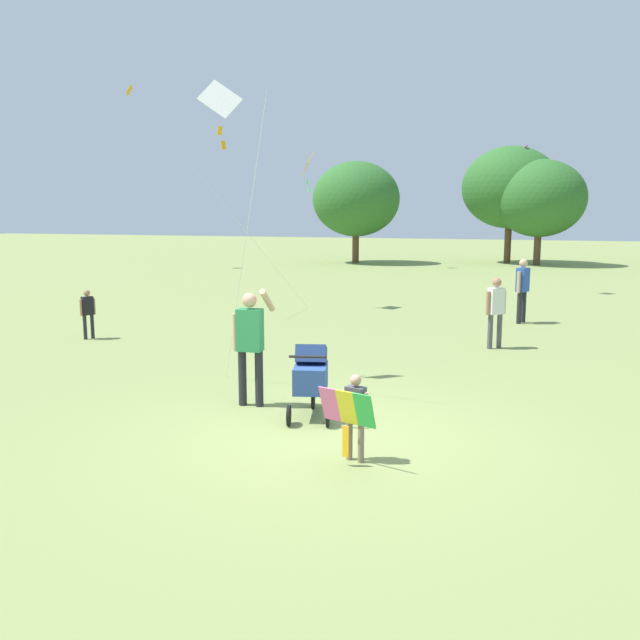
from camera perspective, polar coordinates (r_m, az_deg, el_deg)
ground_plane at (r=8.68m, az=0.75°, el=-9.76°), size 120.00×120.00×0.00m
treeline_distant at (r=36.76m, az=22.17°, el=9.89°), size 31.64×6.91×6.21m
child_with_butterfly_kite at (r=7.63m, az=2.89°, el=-7.68°), size 0.69×0.44×1.02m
person_adult_flyer at (r=9.74m, az=-5.96°, el=-1.56°), size 0.54×0.53×1.74m
stroller at (r=9.24m, az=-0.80°, el=-4.64°), size 0.68×1.12×1.03m
kite_adult_black at (r=11.38m, az=-8.35°, el=17.01°), size 1.69×1.48×4.94m
kite_orange_delta at (r=19.43m, az=-1.44°, el=12.50°), size 2.19×3.45×4.48m
person_red_shirt at (r=14.26m, az=14.73°, el=1.07°), size 0.38×0.35×1.47m
person_sitting_far at (r=17.66m, az=16.85°, el=2.83°), size 0.34×0.49×1.63m
person_back_turned at (r=15.72m, az=-19.16°, el=0.81°), size 0.24×0.32×1.10m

